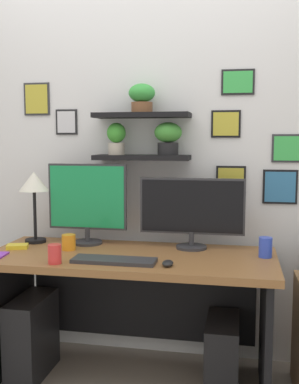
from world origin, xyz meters
TOP-DOWN VIEW (x-y plane):
  - ground_plane at (0.00, 0.00)m, footprint 8.00×8.00m
  - back_wall_assembly at (0.00, 0.44)m, footprint 4.40×0.24m
  - desk at (0.00, 0.05)m, footprint 1.61×0.68m
  - monitor_left at (-0.32, 0.22)m, footprint 0.49×0.18m
  - monitor_right at (0.32, 0.22)m, footprint 0.62×0.18m
  - keyboard at (-0.04, -0.18)m, footprint 0.44×0.14m
  - computer_mouse at (0.24, -0.20)m, footprint 0.06×0.09m
  - desk_lamp at (-0.65, 0.19)m, footprint 0.18×0.18m
  - coffee_mug at (-0.38, 0.04)m, footprint 0.08×0.08m
  - pen_cup at (-0.34, -0.26)m, footprint 0.07×0.07m
  - scissors_tray at (-0.69, 0.01)m, footprint 0.14×0.11m
  - water_cup at (0.74, 0.08)m, footprint 0.07×0.07m
  - computer_tower_left at (-0.59, -0.03)m, footprint 0.18×0.40m
  - computer_tower_right at (0.52, 0.04)m, footprint 0.18×0.40m

SIDE VIEW (x-z plane):
  - ground_plane at x=0.00m, z-range 0.00..0.00m
  - computer_tower_right at x=0.52m, z-range 0.00..0.39m
  - computer_tower_left at x=-0.59m, z-range 0.00..0.47m
  - desk at x=0.00m, z-range 0.16..0.91m
  - keyboard at x=-0.04m, z-range 0.75..0.77m
  - scissors_tray at x=-0.69m, z-range 0.75..0.77m
  - computer_mouse at x=0.24m, z-range 0.75..0.78m
  - coffee_mug at x=-0.38m, z-range 0.75..0.84m
  - pen_cup at x=-0.34m, z-range 0.75..0.85m
  - water_cup at x=0.74m, z-range 0.75..0.86m
  - monitor_right at x=0.32m, z-range 0.77..1.19m
  - monitor_left at x=-0.32m, z-range 0.77..1.26m
  - desk_lamp at x=-0.65m, z-range 0.88..1.32m
  - back_wall_assembly at x=0.00m, z-range 0.00..2.70m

